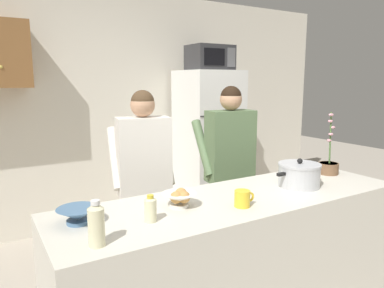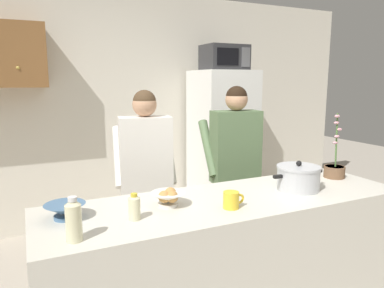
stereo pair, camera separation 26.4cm
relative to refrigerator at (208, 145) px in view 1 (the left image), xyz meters
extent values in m
cube|color=silver|center=(-1.00, 0.45, 0.43)|extent=(6.00, 0.12, 2.60)
sphere|color=gold|center=(-2.12, 0.05, 0.87)|extent=(0.03, 0.03, 0.03)
cube|color=silver|center=(-1.00, -1.85, -0.41)|extent=(2.27, 0.68, 0.92)
cube|color=white|center=(0.00, 0.00, 0.00)|extent=(0.64, 0.64, 1.74)
cube|color=#333333|center=(0.00, -0.32, 0.38)|extent=(0.63, 0.01, 0.01)
cylinder|color=#B2B2B7|center=(0.18, -0.35, -0.09)|extent=(0.02, 0.02, 0.78)
cube|color=#2D2D30|center=(0.00, -0.02, 1.01)|extent=(0.48, 0.36, 0.28)
cube|color=black|center=(-0.06, -0.20, 1.01)|extent=(0.26, 0.01, 0.18)
cube|color=#59595B|center=(0.17, -0.20, 1.01)|extent=(0.11, 0.01, 0.21)
cylinder|color=black|center=(-1.21, -1.06, -0.49)|extent=(0.11, 0.11, 0.76)
cylinder|color=black|center=(-1.34, -1.03, -0.49)|extent=(0.11, 0.11, 0.76)
cube|color=white|center=(-1.28, -1.05, 0.19)|extent=(0.43, 0.27, 0.60)
sphere|color=tan|center=(-1.28, -1.05, 0.58)|extent=(0.18, 0.18, 0.18)
sphere|color=#4C3823|center=(-1.28, -1.05, 0.60)|extent=(0.17, 0.17, 0.17)
cylinder|color=white|center=(-1.06, -0.97, 0.17)|extent=(0.15, 0.37, 0.46)
cylinder|color=white|center=(-1.45, -0.89, 0.17)|extent=(0.15, 0.37, 0.46)
cylinder|color=#726656|center=(-0.43, -1.10, -0.49)|extent=(0.11, 0.11, 0.77)
cylinder|color=#726656|center=(-0.57, -1.09, -0.49)|extent=(0.11, 0.11, 0.77)
cube|color=#59724C|center=(-0.50, -1.09, 0.20)|extent=(0.42, 0.25, 0.61)
sphere|color=tan|center=(-0.50, -1.09, 0.60)|extent=(0.19, 0.19, 0.19)
sphere|color=black|center=(-0.50, -1.09, 0.63)|extent=(0.18, 0.18, 0.18)
cylinder|color=#59724C|center=(-0.28, -1.00, 0.18)|extent=(0.12, 0.37, 0.47)
cylinder|color=#59724C|center=(-0.68, -0.95, 0.18)|extent=(0.12, 0.37, 0.47)
cylinder|color=silver|center=(-0.50, -1.88, 0.12)|extent=(0.27, 0.27, 0.14)
cylinder|color=silver|center=(-0.50, -1.88, 0.20)|extent=(0.28, 0.28, 0.02)
sphere|color=black|center=(-0.50, -1.88, 0.22)|extent=(0.04, 0.04, 0.04)
cube|color=black|center=(-0.67, -1.88, 0.15)|extent=(0.06, 0.02, 0.02)
cube|color=black|center=(-0.33, -1.88, 0.15)|extent=(0.06, 0.02, 0.02)
cylinder|color=yellow|center=(-1.08, -2.00, 0.10)|extent=(0.09, 0.09, 0.10)
torus|color=yellow|center=(-1.03, -2.00, 0.10)|extent=(0.06, 0.01, 0.06)
cylinder|color=white|center=(-1.39, -1.81, 0.06)|extent=(0.11, 0.11, 0.02)
cone|color=white|center=(-1.39, -1.81, 0.10)|extent=(0.20, 0.20, 0.06)
sphere|color=tan|center=(-1.42, -1.83, 0.11)|extent=(0.07, 0.07, 0.07)
sphere|color=tan|center=(-1.37, -1.79, 0.11)|extent=(0.07, 0.07, 0.07)
sphere|color=tan|center=(-1.38, -1.85, 0.11)|extent=(0.07, 0.07, 0.07)
cylinder|color=#4C7299|center=(-1.94, -1.77, 0.06)|extent=(0.12, 0.12, 0.02)
cone|color=#4C7299|center=(-1.94, -1.77, 0.10)|extent=(0.21, 0.21, 0.06)
cylinder|color=beige|center=(-1.62, -1.93, 0.11)|extent=(0.06, 0.06, 0.12)
cone|color=beige|center=(-1.62, -1.93, 0.17)|extent=(0.06, 0.06, 0.02)
cylinder|color=gold|center=(-1.62, -1.93, 0.18)|extent=(0.03, 0.03, 0.02)
cylinder|color=beige|center=(-1.94, -2.06, 0.13)|extent=(0.07, 0.07, 0.17)
cone|color=beige|center=(-1.94, -2.06, 0.23)|extent=(0.07, 0.07, 0.03)
cylinder|color=white|center=(-1.94, -2.06, 0.24)|extent=(0.04, 0.04, 0.02)
cylinder|color=brown|center=(-0.05, -1.75, 0.09)|extent=(0.15, 0.15, 0.09)
cylinder|color=#38281E|center=(-0.05, -1.75, 0.13)|extent=(0.13, 0.14, 0.01)
cylinder|color=#4C7238|center=(-0.05, -1.75, 0.33)|extent=(0.01, 0.03, 0.39)
ellipsoid|color=pink|center=(-0.05, -1.75, 0.31)|extent=(0.04, 0.03, 0.02)
ellipsoid|color=pink|center=(-0.06, -1.76, 0.36)|extent=(0.04, 0.03, 0.02)
ellipsoid|color=pink|center=(-0.03, -1.76, 0.41)|extent=(0.04, 0.03, 0.02)
ellipsoid|color=pink|center=(-0.06, -1.75, 0.46)|extent=(0.04, 0.03, 0.02)
ellipsoid|color=pink|center=(-0.07, -1.76, 0.51)|extent=(0.04, 0.03, 0.02)
camera|label=1|loc=(-2.34, -3.54, 0.76)|focal=33.82mm
camera|label=2|loc=(-2.10, -3.66, 0.76)|focal=33.82mm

